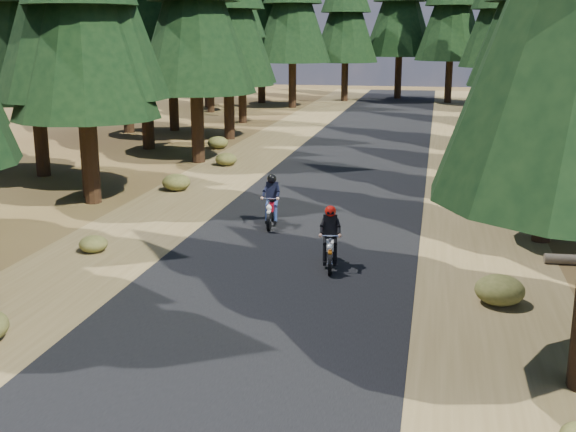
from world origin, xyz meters
name	(u,v)px	position (x,y,z in m)	size (l,w,h in m)	color
ground	(274,282)	(0.00, 0.00, 0.00)	(120.00, 120.00, 0.00)	#483019
road	(313,224)	(0.00, 5.00, 0.01)	(6.00, 100.00, 0.01)	black
shoulder_l	(159,216)	(-4.60, 5.00, 0.00)	(3.20, 100.00, 0.01)	brown
shoulder_r	(481,233)	(4.60, 5.00, 0.00)	(3.20, 100.00, 0.01)	brown
log_near	(533,204)	(6.28, 8.04, 0.16)	(0.32, 0.32, 5.16)	#4C4233
understory_shrubs	(354,203)	(0.97, 6.61, 0.27)	(14.82, 29.82, 0.62)	#474C1E
rider_lead	(330,248)	(1.03, 1.22, 0.48)	(0.71, 1.65, 1.42)	silver
rider_follow	(271,209)	(-1.10, 4.52, 0.48)	(0.65, 1.65, 1.43)	maroon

